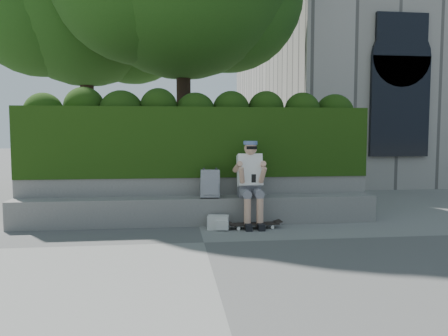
{
  "coord_description": "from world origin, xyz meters",
  "views": [
    {
      "loc": [
        -0.43,
        -5.91,
        1.5
      ],
      "look_at": [
        0.4,
        1.0,
        0.95
      ],
      "focal_mm": 35.0,
      "sensor_mm": 36.0,
      "label": 1
    }
  ],
  "objects": [
    {
      "name": "planter_wall",
      "position": [
        0.0,
        1.73,
        0.38
      ],
      "size": [
        6.0,
        0.5,
        0.75
      ],
      "primitive_type": "cube",
      "color": "gray",
      "rests_on": "ground"
    },
    {
      "name": "bench_ledge",
      "position": [
        0.0,
        1.25,
        0.23
      ],
      "size": [
        6.0,
        0.45,
        0.45
      ],
      "primitive_type": "cube",
      "color": "gray",
      "rests_on": "ground"
    },
    {
      "name": "person",
      "position": [
        0.84,
        1.07,
        0.75
      ],
      "size": [
        0.4,
        0.76,
        1.38
      ],
      "color": "slate",
      "rests_on": "ground"
    },
    {
      "name": "backpack_ground",
      "position": [
        0.29,
        0.83,
        0.11
      ],
      "size": [
        0.36,
        0.29,
        0.21
      ],
      "primitive_type": "cube",
      "rotation": [
        0.0,
        0.0,
        -0.18
      ],
      "color": "beige",
      "rests_on": "ground"
    },
    {
      "name": "backpack_plaid",
      "position": [
        0.19,
        1.15,
        0.68
      ],
      "size": [
        0.33,
        0.21,
        0.45
      ],
      "primitive_type": "cube",
      "rotation": [
        0.0,
        0.0,
        -0.14
      ],
      "color": "#A0A0A4",
      "rests_on": "bench_ledge"
    },
    {
      "name": "skateboard",
      "position": [
        0.86,
        0.8,
        0.07
      ],
      "size": [
        0.79,
        0.25,
        0.08
      ],
      "rotation": [
        0.0,
        0.0,
        0.06
      ],
      "color": "black",
      "rests_on": "ground"
    },
    {
      "name": "hedge",
      "position": [
        0.0,
        1.95,
        1.35
      ],
      "size": [
        6.0,
        1.0,
        1.2
      ],
      "primitive_type": "cube",
      "color": "black",
      "rests_on": "planter_wall"
    },
    {
      "name": "ground",
      "position": [
        0.0,
        0.0,
        0.0
      ],
      "size": [
        80.0,
        80.0,
        0.0
      ],
      "primitive_type": "plane",
      "color": "slate",
      "rests_on": "ground"
    }
  ]
}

